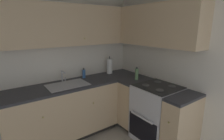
{
  "coord_description": "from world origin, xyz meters",
  "views": [
    {
      "loc": [
        -0.42,
        -1.34,
        1.8
      ],
      "look_at": [
        1.01,
        0.64,
        1.19
      ],
      "focal_mm": 27.78,
      "sensor_mm": 36.0,
      "label": 1
    }
  ],
  "objects_px": {
    "soap_bottle": "(84,74)",
    "paper_towel_roll": "(109,66)",
    "oven_range": "(157,113)",
    "oil_bottle": "(137,74)"
  },
  "relations": [
    {
      "from": "oven_range",
      "to": "paper_towel_roll",
      "type": "height_order",
      "value": "paper_towel_roll"
    },
    {
      "from": "oven_range",
      "to": "paper_towel_roll",
      "type": "bearing_deg",
      "value": 98.82
    },
    {
      "from": "oven_range",
      "to": "paper_towel_roll",
      "type": "relative_size",
      "value": 3.04
    },
    {
      "from": "oven_range",
      "to": "soap_bottle",
      "type": "height_order",
      "value": "soap_bottle"
    },
    {
      "from": "paper_towel_roll",
      "to": "oil_bottle",
      "type": "distance_m",
      "value": 0.63
    },
    {
      "from": "paper_towel_roll",
      "to": "soap_bottle",
      "type": "bearing_deg",
      "value": 177.89
    },
    {
      "from": "soap_bottle",
      "to": "paper_towel_roll",
      "type": "xyz_separation_m",
      "value": [
        0.54,
        -0.02,
        0.07
      ]
    },
    {
      "from": "oven_range",
      "to": "oil_bottle",
      "type": "relative_size",
      "value": 4.85
    },
    {
      "from": "paper_towel_roll",
      "to": "oil_bottle",
      "type": "bearing_deg",
      "value": -76.33
    },
    {
      "from": "soap_bottle",
      "to": "paper_towel_roll",
      "type": "height_order",
      "value": "paper_towel_roll"
    }
  ]
}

